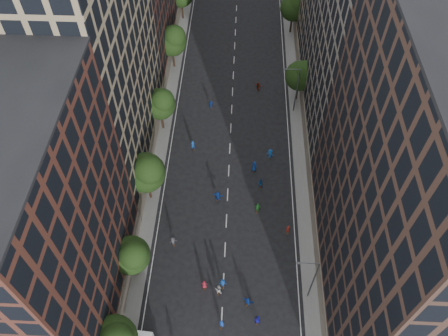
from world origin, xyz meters
name	(u,v)px	position (x,y,z in m)	size (l,w,h in m)	color
ground	(231,130)	(0.00, 40.00, 0.00)	(240.00, 240.00, 0.00)	black
sidewalk_left	(165,97)	(-12.00, 47.50, 0.07)	(4.00, 105.00, 0.15)	slate
sidewalk_right	(300,101)	(12.00, 47.50, 0.07)	(4.00, 105.00, 0.15)	slate
bldg_left_a	(30,234)	(-19.00, 11.00, 15.00)	(14.00, 22.00, 30.00)	#532A1F
bldg_left_b	(84,63)	(-19.00, 35.00, 17.00)	(14.00, 26.00, 34.00)	#988463
bldg_right_a	(420,197)	(19.00, 15.00, 18.00)	(14.00, 30.00, 36.00)	#452E24
bldg_right_b	(368,33)	(19.00, 44.00, 16.50)	(14.00, 28.00, 33.00)	#6D655A
tree_left_1	(131,255)	(-11.02, 13.86, 5.55)	(4.80, 4.80, 8.21)	black
tree_left_2	(146,172)	(-10.99, 25.83, 6.36)	(5.60, 5.60, 9.45)	black
tree_left_3	(161,103)	(-11.02, 39.85, 5.82)	(5.00, 5.00, 8.58)	black
tree_left_4	(173,40)	(-11.00, 55.84, 6.10)	(5.40, 5.40, 9.08)	black
tree_right_a	(301,75)	(11.38, 47.85, 5.63)	(5.00, 5.00, 8.39)	black
tree_right_b	(295,6)	(11.39, 67.85, 5.96)	(5.20, 5.20, 8.83)	black
streetlamp_near	(312,278)	(10.37, 12.00, 5.17)	(2.64, 0.22, 9.06)	#595B60
streetlamp_far	(296,88)	(10.37, 45.00, 5.17)	(2.64, 0.22, 9.06)	#595B60
skater_1	(222,324)	(0.03, 7.75, 0.89)	(0.65, 0.42, 1.77)	#1641B7
skater_2	(257,319)	(4.24, 8.46, 0.86)	(0.83, 0.65, 1.71)	#1514A7
skater_3	(223,284)	(-0.08, 12.82, 0.80)	(1.03, 0.59, 1.59)	#124099
skater_5	(248,301)	(3.09, 10.65, 0.78)	(1.44, 0.46, 1.55)	#133AA0
skater_6	(204,285)	(-2.37, 12.59, 0.75)	(0.73, 0.48, 1.50)	#AF1D2F
skater_7	(288,229)	(8.50, 21.07, 0.79)	(0.57, 0.38, 1.57)	#A7271B
skater_8	(219,289)	(-0.55, 11.98, 0.91)	(0.89, 0.69, 1.83)	#B9B8B4
skater_9	(173,241)	(-7.01, 18.50, 0.76)	(0.98, 0.57, 1.52)	#45444A
skater_10	(258,208)	(4.37, 24.31, 0.91)	(1.06, 0.44, 1.82)	#227326
skater_11	(218,196)	(-1.38, 26.06, 0.87)	(1.62, 0.52, 1.74)	navy
skater_12	(254,166)	(3.86, 31.75, 0.95)	(0.93, 0.60, 1.89)	navy
skater_13	(193,145)	(-5.87, 35.66, 0.92)	(0.67, 0.44, 1.83)	#144AA7
skater_14	(260,183)	(4.79, 28.65, 0.83)	(0.81, 0.63, 1.66)	#124794
skater_15	(270,154)	(6.33, 34.32, 0.91)	(1.18, 0.68, 1.82)	blue
skater_16	(211,105)	(-3.55, 45.14, 0.81)	(0.95, 0.40, 1.62)	#143DA4
skater_17	(258,86)	(4.57, 50.19, 0.81)	(1.50, 0.48, 1.62)	maroon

